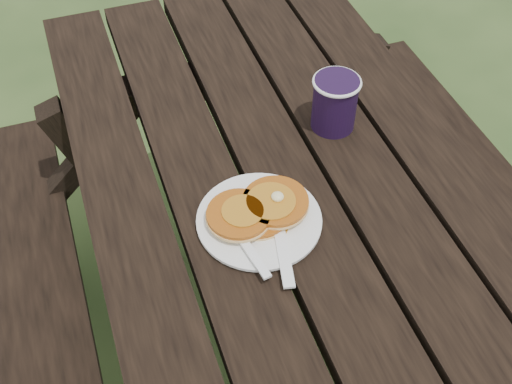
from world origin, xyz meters
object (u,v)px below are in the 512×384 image
object	(u,v)px
picnic_table	(314,365)
plate	(259,221)
coffee_cup	(335,101)
pancake_stack	(259,209)

from	to	relation	value
picnic_table	plate	bearing A→B (deg)	125.73
picnic_table	coffee_cup	xyz separation A→B (m)	(0.14, 0.31, 0.45)
picnic_table	coffee_cup	distance (m)	0.56
pancake_stack	coffee_cup	size ratio (longest dim) A/B	1.63
picnic_table	coffee_cup	bearing A→B (deg)	65.25
plate	picnic_table	bearing A→B (deg)	-54.27
pancake_stack	plate	bearing A→B (deg)	-103.97
plate	pancake_stack	size ratio (longest dim) A/B	1.16
plate	coffee_cup	xyz separation A→B (m)	(0.23, 0.20, 0.06)
picnic_table	plate	size ratio (longest dim) A/B	8.27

